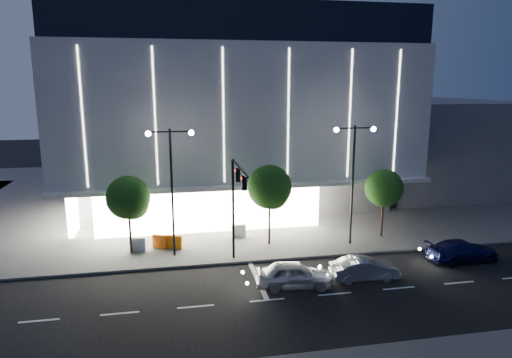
{
  "coord_description": "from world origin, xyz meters",
  "views": [
    {
      "loc": [
        -3.09,
        -24.59,
        11.98
      ],
      "look_at": [
        3.13,
        7.72,
        5.0
      ],
      "focal_mm": 32.0,
      "sensor_mm": 36.0,
      "label": 1
    }
  ],
  "objects": [
    {
      "name": "car_second",
      "position": [
        8.5,
        0.09,
        0.69
      ],
      "size": [
        4.25,
        1.59,
        1.39
      ],
      "primitive_type": "imported",
      "rotation": [
        0.0,
        0.0,
        1.54
      ],
      "color": "#B4B6BC",
      "rests_on": "ground"
    },
    {
      "name": "barrier_c",
      "position": [
        -2.95,
        7.36,
        0.65
      ],
      "size": [
        1.11,
        0.65,
        1.0
      ],
      "primitive_type": "cube",
      "rotation": [
        0.0,
        0.0,
        -0.39
      ],
      "color": "orange",
      "rests_on": "sidewalk_museum"
    },
    {
      "name": "annex_building",
      "position": [
        26.0,
        24.0,
        5.0
      ],
      "size": [
        16.0,
        20.0,
        10.0
      ],
      "primitive_type": "cube",
      "color": "#4C4C51",
      "rests_on": "ground"
    },
    {
      "name": "car_lead",
      "position": [
        3.93,
        -0.12,
        0.78
      ],
      "size": [
        4.74,
        2.36,
        1.55
      ],
      "primitive_type": "imported",
      "rotation": [
        0.0,
        0.0,
        1.45
      ],
      "color": "#ADAEB5",
      "rests_on": "ground"
    },
    {
      "name": "car_third",
      "position": [
        16.33,
        1.65,
        0.72
      ],
      "size": [
        5.09,
        2.32,
        1.44
      ],
      "primitive_type": "imported",
      "rotation": [
        0.0,
        0.0,
        1.63
      ],
      "color": "#121544",
      "rests_on": "ground"
    },
    {
      "name": "tree_left",
      "position": [
        -5.97,
        7.02,
        4.03
      ],
      "size": [
        3.02,
        3.02,
        5.72
      ],
      "color": "black",
      "rests_on": "ground"
    },
    {
      "name": "sidewalk_museum",
      "position": [
        5.0,
        24.0,
        0.07
      ],
      "size": [
        70.0,
        40.0,
        0.15
      ],
      "primitive_type": "cube",
      "color": "#474747",
      "rests_on": "ground"
    },
    {
      "name": "tree_right",
      "position": [
        13.03,
        7.02,
        3.88
      ],
      "size": [
        2.91,
        2.91,
        5.51
      ],
      "color": "black",
      "rests_on": "ground"
    },
    {
      "name": "tree_mid",
      "position": [
        4.03,
        7.02,
        4.33
      ],
      "size": [
        3.25,
        3.25,
        6.15
      ],
      "color": "black",
      "rests_on": "ground"
    },
    {
      "name": "barrier_a",
      "position": [
        -4.0,
        7.64,
        0.65
      ],
      "size": [
        1.1,
        0.69,
        1.0
      ],
      "primitive_type": "cube",
      "rotation": [
        0.0,
        0.0,
        -0.44
      ],
      "color": "#FE5E0E",
      "rests_on": "sidewalk_museum"
    },
    {
      "name": "ground",
      "position": [
        0.0,
        0.0,
        0.0
      ],
      "size": [
        160.0,
        160.0,
        0.0
      ],
      "primitive_type": "plane",
      "color": "black",
      "rests_on": "ground"
    },
    {
      "name": "barrier_d",
      "position": [
        2.0,
        8.96,
        0.65
      ],
      "size": [
        1.11,
        0.31,
        1.0
      ],
      "primitive_type": "cube",
      "rotation": [
        0.0,
        0.0,
        -0.05
      ],
      "color": "white",
      "rests_on": "sidewalk_museum"
    },
    {
      "name": "street_lamp_west",
      "position": [
        -3.0,
        6.0,
        5.96
      ],
      "size": [
        3.16,
        0.36,
        9.0
      ],
      "color": "black",
      "rests_on": "ground"
    },
    {
      "name": "museum",
      "position": [
        2.98,
        22.31,
        9.27
      ],
      "size": [
        30.0,
        25.8,
        18.0
      ],
      "color": "#4C4C51",
      "rests_on": "ground"
    },
    {
      "name": "traffic_mast",
      "position": [
        1.0,
        3.34,
        5.03
      ],
      "size": [
        0.33,
        5.89,
        7.07
      ],
      "color": "black",
      "rests_on": "ground"
    },
    {
      "name": "barrier_b",
      "position": [
        -5.56,
        7.32,
        0.65
      ],
      "size": [
        1.12,
        0.37,
        1.0
      ],
      "primitive_type": "cube",
      "rotation": [
        0.0,
        0.0,
        -0.11
      ],
      "color": "silver",
      "rests_on": "sidewalk_museum"
    },
    {
      "name": "street_lamp_east",
      "position": [
        10.0,
        6.0,
        5.96
      ],
      "size": [
        3.16,
        0.36,
        9.0
      ],
      "color": "black",
      "rests_on": "ground"
    }
  ]
}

